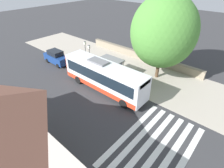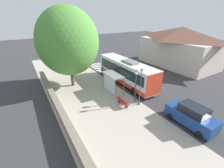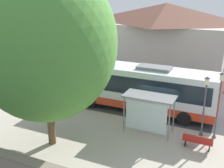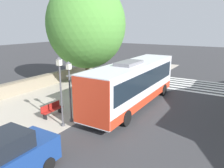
# 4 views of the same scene
# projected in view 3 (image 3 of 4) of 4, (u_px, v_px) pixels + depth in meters

# --- Properties ---
(ground_plane) EXTENTS (120.00, 120.00, 0.00)m
(ground_plane) POSITION_uv_depth(u_px,v_px,m) (155.00, 123.00, 19.42)
(ground_plane) COLOR #353538
(ground_plane) RESTS_ON ground
(sidewalk_plaza) EXTENTS (9.00, 44.00, 0.02)m
(sidewalk_plaza) POSITION_uv_depth(u_px,v_px,m) (132.00, 156.00, 15.55)
(sidewalk_plaza) COLOR #ADA393
(sidewalk_plaza) RESTS_ON ground
(crosswalk_stripes) EXTENTS (9.00, 5.25, 0.01)m
(crosswalk_stripes) POSITION_uv_depth(u_px,v_px,m) (69.00, 82.00, 27.77)
(crosswalk_stripes) COLOR silver
(crosswalk_stripes) RESTS_ON ground
(background_building) EXTENTS (8.56, 14.36, 7.24)m
(background_building) POSITION_uv_depth(u_px,v_px,m) (165.00, 34.00, 33.13)
(background_building) COLOR beige
(background_building) RESTS_ON ground
(bus) EXTENTS (2.59, 10.95, 3.56)m
(bus) POSITION_uv_depth(u_px,v_px,m) (143.00, 87.00, 20.86)
(bus) COLOR silver
(bus) RESTS_ON ground
(bus_shelter) EXTENTS (1.54, 3.21, 2.54)m
(bus_shelter) POSITION_uv_depth(u_px,v_px,m) (149.00, 103.00, 17.40)
(bus_shelter) COLOR slate
(bus_shelter) RESTS_ON ground
(pedestrian) EXTENTS (0.34, 0.23, 1.74)m
(pedestrian) POSITION_uv_depth(u_px,v_px,m) (82.00, 96.00, 21.51)
(pedestrian) COLOR #2D3347
(pedestrian) RESTS_ON ground
(bench) EXTENTS (0.40, 1.70, 0.88)m
(bench) POSITION_uv_depth(u_px,v_px,m) (197.00, 141.00, 16.16)
(bench) COLOR maroon
(bench) RESTS_ON ground
(street_lamp_near) EXTENTS (0.28, 0.28, 3.91)m
(street_lamp_near) POSITION_uv_depth(u_px,v_px,m) (205.00, 101.00, 17.03)
(street_lamp_near) COLOR #4C4C51
(street_lamp_near) RESTS_ON ground
(street_lamp_far) EXTENTS (0.28, 0.28, 4.27)m
(street_lamp_far) POSITION_uv_depth(u_px,v_px,m) (219.00, 100.00, 16.66)
(street_lamp_far) COLOR #4C4C51
(street_lamp_far) RESTS_ON ground
(shade_tree) EXTENTS (7.79, 7.79, 10.37)m
(shade_tree) POSITION_uv_depth(u_px,v_px,m) (45.00, 43.00, 14.91)
(shade_tree) COLOR brown
(shade_tree) RESTS_ON ground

